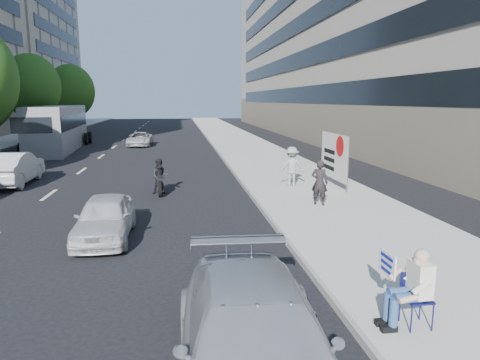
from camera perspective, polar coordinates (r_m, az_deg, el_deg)
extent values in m
plane|color=black|center=(10.41, -0.46, -10.42)|extent=(160.00, 160.00, 0.00)
cube|color=#B0ADA5|center=(30.33, 1.96, 3.67)|extent=(5.00, 120.00, 0.15)
cube|color=gray|center=(45.91, 16.23, 18.05)|extent=(14.00, 70.00, 20.00)
cylinder|color=#382616|center=(41.59, -25.68, 6.47)|extent=(0.30, 0.30, 2.97)
ellipsoid|color=#204D14|center=(41.54, -26.06, 11.15)|extent=(4.80, 4.80, 5.52)
cylinder|color=#382616|center=(55.10, -21.35, 7.37)|extent=(0.30, 0.30, 2.62)
ellipsoid|color=#204D14|center=(55.06, -21.60, 10.97)|extent=(5.40, 5.40, 6.21)
cylinder|color=#121550|center=(7.50, 21.88, -16.86)|extent=(0.02, 0.02, 0.45)
cylinder|color=#121550|center=(7.67, 24.31, -16.39)|extent=(0.02, 0.02, 0.45)
cylinder|color=#121550|center=(7.77, 20.52, -15.74)|extent=(0.02, 0.02, 0.45)
cylinder|color=#121550|center=(7.94, 22.88, -15.33)|extent=(0.02, 0.02, 0.45)
cube|color=#121550|center=(7.62, 22.53, -14.45)|extent=(0.40, 0.40, 0.03)
cube|color=#121550|center=(7.69, 21.90, -12.65)|extent=(0.40, 0.02, 0.40)
cylinder|color=navy|center=(7.40, 21.46, -14.41)|extent=(0.44, 0.17, 0.17)
cylinder|color=navy|center=(7.40, 19.79, -16.28)|extent=(0.14, 0.14, 0.46)
cube|color=black|center=(7.49, 19.23, -18.20)|extent=(0.26, 0.11, 0.10)
cylinder|color=navy|center=(7.56, 20.70, -13.82)|extent=(0.44, 0.17, 0.17)
cylinder|color=navy|center=(7.55, 19.06, -15.64)|extent=(0.14, 0.14, 0.46)
cube|color=black|center=(7.65, 18.52, -17.53)|extent=(0.26, 0.11, 0.10)
cube|color=beige|center=(7.49, 22.85, -12.03)|extent=(0.26, 0.42, 0.56)
sphere|color=tan|center=(7.36, 23.06, -9.36)|extent=(0.23, 0.23, 0.23)
ellipsoid|color=gray|center=(7.36, 23.21, -9.13)|extent=(0.22, 0.24, 0.19)
ellipsoid|color=gray|center=(7.35, 22.48, -9.95)|extent=(0.10, 0.14, 0.13)
cylinder|color=beige|center=(7.26, 22.99, -13.05)|extent=(0.30, 0.10, 0.25)
cylinder|color=tan|center=(7.23, 21.48, -14.58)|extent=(0.29, 0.09, 0.14)
cylinder|color=beige|center=(7.66, 21.40, -11.27)|extent=(0.26, 0.20, 0.32)
cylinder|color=tan|center=(7.75, 19.97, -11.71)|extent=(0.30, 0.21, 0.18)
cube|color=white|center=(7.79, 19.05, -10.50)|extent=(0.03, 0.55, 0.40)
imported|color=gray|center=(18.14, 6.90, 1.80)|extent=(1.11, 0.68, 1.67)
imported|color=black|center=(15.01, 10.55, -0.33)|extent=(0.69, 0.63, 1.58)
cylinder|color=#4C4C4C|center=(17.19, 14.19, 1.96)|extent=(0.06, 0.06, 2.20)
cylinder|color=#4C4C4C|center=(19.97, 10.94, 3.26)|extent=(0.06, 0.06, 2.20)
cube|color=beige|center=(18.54, 12.40, 3.12)|extent=(0.04, 3.00, 1.90)
cylinder|color=#A50C0C|center=(17.83, 13.18, 4.41)|extent=(0.01, 0.84, 0.84)
cube|color=black|center=(18.98, 11.83, 3.77)|extent=(0.01, 1.30, 0.18)
cube|color=black|center=(19.03, 11.79, 2.72)|extent=(0.01, 1.30, 0.18)
cube|color=black|center=(19.07, 11.75, 1.68)|extent=(0.01, 1.30, 0.18)
imported|color=#B6B9BE|center=(5.79, 1.95, -20.95)|extent=(2.22, 4.97, 1.42)
imported|color=silver|center=(12.22, -17.55, -4.79)|extent=(1.41, 3.51, 1.19)
imported|color=silver|center=(21.70, -28.04, 1.41)|extent=(1.69, 4.52, 1.47)
imported|color=#BCBCBC|center=(36.43, -13.20, 5.33)|extent=(2.02, 4.12, 1.13)
cylinder|color=black|center=(16.99, -10.63, -1.18)|extent=(0.15, 0.64, 0.64)
cylinder|color=black|center=(18.37, -10.45, -0.29)|extent=(0.15, 0.64, 0.64)
cube|color=black|center=(17.64, -10.56, 0.01)|extent=(0.30, 1.21, 0.35)
imported|color=black|center=(17.51, -10.59, 0.48)|extent=(0.72, 0.57, 1.42)
cube|color=slate|center=(35.40, -23.05, 6.39)|extent=(3.37, 12.15, 3.30)
cube|color=black|center=(35.72, -25.10, 7.15)|extent=(0.90, 11.47, 1.00)
cube|color=black|center=(35.07, -21.09, 7.39)|extent=(0.90, 11.47, 1.00)
cube|color=black|center=(29.60, -26.06, 6.56)|extent=(2.40, 0.24, 1.00)
cylinder|color=black|center=(31.56, -27.14, 3.55)|extent=(0.32, 1.02, 1.00)
cylinder|color=black|center=(30.84, -22.74, 3.76)|extent=(0.32, 1.02, 1.00)
cylinder|color=black|center=(33.45, -26.05, 3.98)|extent=(0.32, 1.02, 1.00)
cylinder|color=black|center=(32.77, -21.88, 4.18)|extent=(0.32, 1.02, 1.00)
cylinder|color=black|center=(39.18, -23.41, 5.00)|extent=(0.32, 1.02, 1.00)
cylinder|color=black|center=(38.60, -19.82, 5.17)|extent=(0.32, 1.02, 1.00)
cylinder|color=black|center=(40.62, -22.87, 5.21)|extent=(0.32, 1.02, 1.00)
cylinder|color=black|center=(40.06, -19.40, 5.38)|extent=(0.32, 1.02, 1.00)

